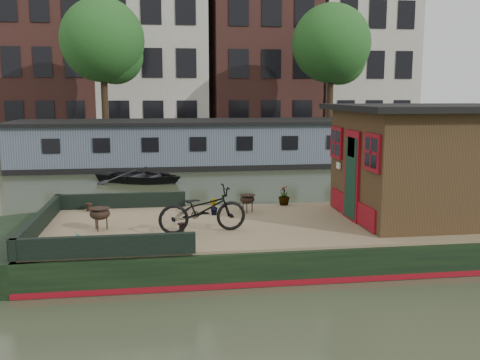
{
  "coord_description": "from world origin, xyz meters",
  "views": [
    {
      "loc": [
        -3.52,
        -10.64,
        3.29
      ],
      "look_at": [
        -1.89,
        0.5,
        1.48
      ],
      "focal_mm": 40.0,
      "sensor_mm": 36.0,
      "label": 1
    }
  ],
  "objects": [
    {
      "name": "bollard_port",
      "position": [
        -5.2,
        1.65,
        0.74
      ],
      "size": [
        0.16,
        0.16,
        0.19
      ],
      "primitive_type": "cylinder",
      "color": "black",
      "rests_on": "houseboat_deck"
    },
    {
      "name": "bollard_stbd",
      "position": [
        -3.18,
        -0.52,
        0.74
      ],
      "size": [
        0.16,
        0.16,
        0.18
      ],
      "primitive_type": "cylinder",
      "color": "black",
      "rests_on": "houseboat_deck"
    },
    {
      "name": "houseboat_deck",
      "position": [
        0.0,
        0.0,
        0.62
      ],
      "size": [
        11.8,
        3.8,
        0.05
      ],
      "primitive_type": "cube",
      "color": "olive",
      "rests_on": "houseboat_hull"
    },
    {
      "name": "bow_bulwark",
      "position": [
        -5.07,
        0.0,
        0.82
      ],
      "size": [
        3.0,
        4.0,
        0.35
      ],
      "color": "black",
      "rests_on": "houseboat_deck"
    },
    {
      "name": "brazier_front",
      "position": [
        -4.76,
        -0.12,
        0.87
      ],
      "size": [
        0.54,
        0.54,
        0.44
      ],
      "primitive_type": null,
      "rotation": [
        0.0,
        0.0,
        -0.41
      ],
      "color": "black",
      "rests_on": "houseboat_deck"
    },
    {
      "name": "brazier_rear",
      "position": [
        -1.64,
        1.04,
        0.85
      ],
      "size": [
        0.47,
        0.47,
        0.4
      ],
      "primitive_type": null,
      "rotation": [
        0.0,
        0.0,
        0.3
      ],
      "color": "black",
      "rests_on": "houseboat_deck"
    },
    {
      "name": "potted_plant_e",
      "position": [
        -4.97,
        -1.48,
        0.8
      ],
      "size": [
        0.15,
        0.18,
        0.3
      ],
      "primitive_type": "imported",
      "rotation": [
        0.0,
        0.0,
        1.2
      ],
      "color": "#A0622E",
      "rests_on": "houseboat_deck"
    },
    {
      "name": "townhouse_row",
      "position": [
        0.15,
        27.5,
        7.9
      ],
      "size": [
        27.25,
        8.0,
        16.5
      ],
      "color": "brown",
      "rests_on": "ground"
    },
    {
      "name": "quay",
      "position": [
        0.0,
        20.5,
        0.45
      ],
      "size": [
        60.0,
        6.0,
        0.9
      ],
      "primitive_type": "cube",
      "color": "#47443F",
      "rests_on": "ground"
    },
    {
      "name": "tree_right",
      "position": [
        6.14,
        19.07,
        5.89
      ],
      "size": [
        4.4,
        4.4,
        7.4
      ],
      "color": "#332316",
      "rests_on": "quay"
    },
    {
      "name": "dinghy",
      "position": [
        -4.37,
        9.72,
        0.35
      ],
      "size": [
        4.08,
        3.65,
        0.7
      ],
      "primitive_type": "imported",
      "rotation": [
        0.0,
        0.0,
        1.11
      ],
      "color": "black",
      "rests_on": "ground"
    },
    {
      "name": "ground",
      "position": [
        0.0,
        0.0,
        0.0
      ],
      "size": [
        120.0,
        120.0,
        0.0
      ],
      "primitive_type": "plane",
      "color": "#2E3521",
      "rests_on": "ground"
    },
    {
      "name": "potted_plant_b",
      "position": [
        -2.42,
        0.88,
        0.83
      ],
      "size": [
        0.24,
        0.26,
        0.36
      ],
      "primitive_type": "imported",
      "rotation": [
        0.0,
        0.0,
        2.14
      ],
      "color": "brown",
      "rests_on": "houseboat_deck"
    },
    {
      "name": "far_houseboat",
      "position": [
        0.0,
        14.0,
        0.97
      ],
      "size": [
        20.4,
        4.4,
        2.11
      ],
      "color": "slate",
      "rests_on": "ground"
    },
    {
      "name": "cabin",
      "position": [
        2.19,
        0.0,
        1.88
      ],
      "size": [
        4.0,
        3.5,
        2.42
      ],
      "color": "black",
      "rests_on": "houseboat_deck"
    },
    {
      "name": "tree_left",
      "position": [
        -6.36,
        19.07,
        5.89
      ],
      "size": [
        4.4,
        4.4,
        7.4
      ],
      "color": "#332316",
      "rests_on": "quay"
    },
    {
      "name": "bicycle",
      "position": [
        -2.78,
        -0.59,
        1.1
      ],
      "size": [
        1.78,
        0.84,
        0.9
      ],
      "primitive_type": "imported",
      "rotation": [
        0.0,
        0.0,
        1.72
      ],
      "color": "black",
      "rests_on": "houseboat_deck"
    },
    {
      "name": "houseboat_hull",
      "position": [
        -1.33,
        0.0,
        0.27
      ],
      "size": [
        14.01,
        4.02,
        0.6
      ],
      "color": "black",
      "rests_on": "ground"
    },
    {
      "name": "potted_plant_d",
      "position": [
        -0.64,
        1.7,
        0.89
      ],
      "size": [
        0.32,
        0.32,
        0.48
      ],
      "primitive_type": "imported",
      "rotation": [
        0.0,
        0.0,
        4.51
      ],
      "color": "brown",
      "rests_on": "houseboat_deck"
    }
  ]
}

